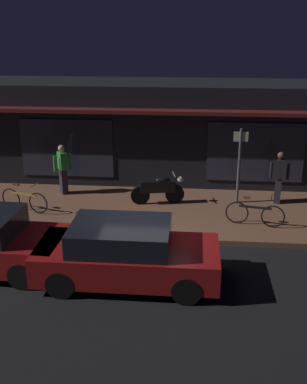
{
  "coord_description": "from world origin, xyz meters",
  "views": [
    {
      "loc": [
        1.13,
        -10.28,
        5.67
      ],
      "look_at": [
        0.02,
        2.4,
        0.95
      ],
      "focal_mm": 43.74,
      "sensor_mm": 36.0,
      "label": 1
    }
  ],
  "objects_px": {
    "motorcycle": "(159,189)",
    "person_photographer": "(63,168)",
    "bicycle_extra": "(24,200)",
    "person_bystander": "(279,176)",
    "parked_car_far": "(126,254)",
    "bicycle_parked": "(255,214)",
    "sign_post": "(239,162)"
  },
  "relations": [
    {
      "from": "person_photographer",
      "to": "sign_post",
      "type": "relative_size",
      "value": 0.7
    },
    {
      "from": "bicycle_parked",
      "to": "motorcycle",
      "type": "bearing_deg",
      "value": 152.92
    },
    {
      "from": "motorcycle",
      "to": "sign_post",
      "type": "bearing_deg",
      "value": 7.0
    },
    {
      "from": "motorcycle",
      "to": "person_photographer",
      "type": "height_order",
      "value": "person_photographer"
    },
    {
      "from": "motorcycle",
      "to": "person_photographer",
      "type": "bearing_deg",
      "value": 168.68
    },
    {
      "from": "sign_post",
      "to": "parked_car_far",
      "type": "height_order",
      "value": "sign_post"
    },
    {
      "from": "person_bystander",
      "to": "parked_car_far",
      "type": "height_order",
      "value": "person_bystander"
    },
    {
      "from": "bicycle_extra",
      "to": "person_bystander",
      "type": "bearing_deg",
      "value": 10.12
    },
    {
      "from": "parked_car_far",
      "to": "bicycle_parked",
      "type": "bearing_deg",
      "value": 43.41
    },
    {
      "from": "bicycle_extra",
      "to": "parked_car_far",
      "type": "bearing_deg",
      "value": -44.26
    },
    {
      "from": "person_photographer",
      "to": "sign_post",
      "type": "height_order",
      "value": "sign_post"
    },
    {
      "from": "person_photographer",
      "to": "person_bystander",
      "type": "xyz_separation_m",
      "value": [
        7.01,
        -0.24,
        0.0
      ]
    },
    {
      "from": "bicycle_parked",
      "to": "parked_car_far",
      "type": "bearing_deg",
      "value": -136.59
    },
    {
      "from": "bicycle_parked",
      "to": "person_bystander",
      "type": "distance_m",
      "value": 2.15
    },
    {
      "from": "person_photographer",
      "to": "person_bystander",
      "type": "relative_size",
      "value": 1.0
    },
    {
      "from": "bicycle_extra",
      "to": "person_photographer",
      "type": "bearing_deg",
      "value": 64.32
    },
    {
      "from": "bicycle_parked",
      "to": "parked_car_far",
      "type": "height_order",
      "value": "parked_car_far"
    },
    {
      "from": "motorcycle",
      "to": "person_photographer",
      "type": "distance_m",
      "value": 3.33
    },
    {
      "from": "bicycle_parked",
      "to": "bicycle_extra",
      "type": "distance_m",
      "value": 6.88
    },
    {
      "from": "bicycle_parked",
      "to": "sign_post",
      "type": "distance_m",
      "value": 2.05
    },
    {
      "from": "motorcycle",
      "to": "sign_post",
      "type": "distance_m",
      "value": 2.65
    },
    {
      "from": "bicycle_parked",
      "to": "parked_car_far",
      "type": "relative_size",
      "value": 0.4
    },
    {
      "from": "bicycle_extra",
      "to": "sign_post",
      "type": "relative_size",
      "value": 0.67
    },
    {
      "from": "parked_car_far",
      "to": "sign_post",
      "type": "bearing_deg",
      "value": 59.03
    },
    {
      "from": "person_bystander",
      "to": "sign_post",
      "type": "height_order",
      "value": "sign_post"
    },
    {
      "from": "person_bystander",
      "to": "bicycle_extra",
      "type": "bearing_deg",
      "value": -169.88
    },
    {
      "from": "sign_post",
      "to": "parked_car_far",
      "type": "relative_size",
      "value": 0.58
    },
    {
      "from": "bicycle_extra",
      "to": "bicycle_parked",
      "type": "bearing_deg",
      "value": -3.92
    },
    {
      "from": "bicycle_extra",
      "to": "parked_car_far",
      "type": "xyz_separation_m",
      "value": [
        3.62,
        -3.53,
        0.2
      ]
    },
    {
      "from": "bicycle_parked",
      "to": "person_photographer",
      "type": "relative_size",
      "value": 0.98
    },
    {
      "from": "motorcycle",
      "to": "bicycle_parked",
      "type": "bearing_deg",
      "value": -27.08
    },
    {
      "from": "motorcycle",
      "to": "person_photographer",
      "type": "xyz_separation_m",
      "value": [
        -3.24,
        0.65,
        0.38
      ]
    }
  ]
}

